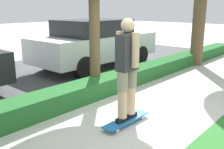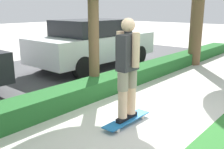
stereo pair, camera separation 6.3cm
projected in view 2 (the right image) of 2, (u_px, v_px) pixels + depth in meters
The scene contains 6 objects.
ground_plane at pixel (141, 121), 4.63m from camera, with size 60.00×60.00×0.00m, color beige.
street_asphalt at pixel (16, 80), 7.26m from camera, with size 17.52×5.00×0.01m.
hedge_row at pixel (79, 93), 5.59m from camera, with size 17.52×0.60×0.38m.
skateboard at pixel (127, 120), 4.52m from camera, with size 1.04×0.24×0.09m.
skater_person at pixel (128, 67), 4.29m from camera, with size 0.50×0.44×1.71m.
parked_car_middle at pixel (94, 43), 8.72m from camera, with size 4.42×1.93×1.58m.
Camera 2 is at (-3.60, -2.38, 1.95)m, focal length 42.00 mm.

